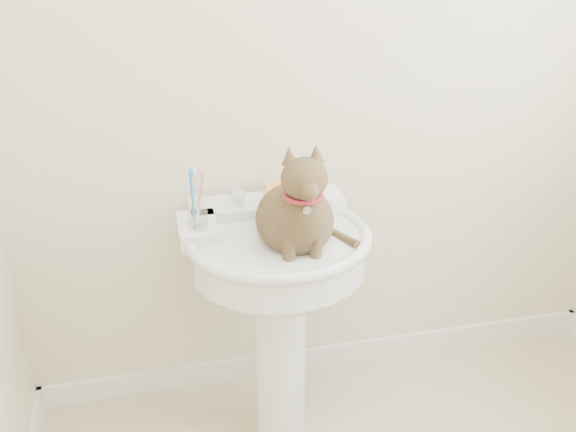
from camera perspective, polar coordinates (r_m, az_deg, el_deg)
wall_back at (r=2.22m, az=3.99°, el=13.52°), size 2.20×0.00×2.50m
baseboard_back at (r=2.75m, az=3.24°, el=-11.73°), size 2.20×0.02×0.09m
pedestal_sink at (r=2.13m, az=-0.80°, el=-4.93°), size 0.59×0.58×0.81m
faucet at (r=2.16m, az=-1.58°, el=1.91°), size 0.28×0.12×0.14m
soap_bar at (r=2.25m, az=-0.75°, el=2.32°), size 0.09×0.06×0.03m
toothbrush_cup at (r=2.03m, az=-7.68°, el=0.29°), size 0.07×0.07×0.18m
cat at (r=1.98m, az=0.82°, el=0.16°), size 0.26×0.32×0.47m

